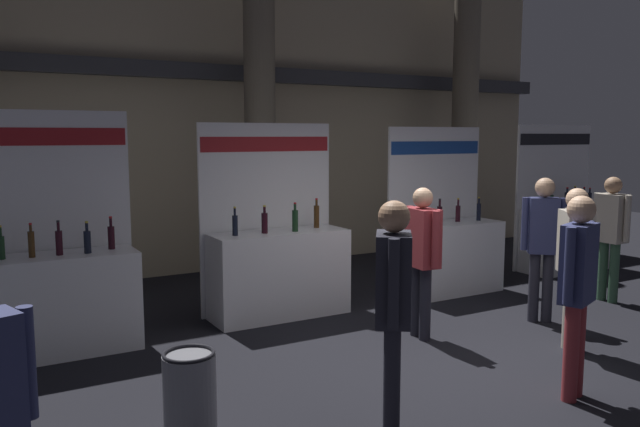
{
  "coord_description": "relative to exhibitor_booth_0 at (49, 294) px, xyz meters",
  "views": [
    {
      "loc": [
        -3.91,
        -4.62,
        2.2
      ],
      "look_at": [
        -0.54,
        1.3,
        1.34
      ],
      "focal_mm": 35.15,
      "sensor_mm": 36.0,
      "label": 1
    }
  ],
  "objects": [
    {
      "name": "trash_bin",
      "position": [
        0.63,
        -2.54,
        -0.27
      ],
      "size": [
        0.38,
        0.38,
        0.69
      ],
      "color": "slate",
      "rests_on": "ground_plane"
    },
    {
      "name": "exhibitor_booth_2",
      "position": [
        5.15,
        -0.04,
        -0.02
      ],
      "size": [
        1.61,
        0.66,
        2.31
      ],
      "color": "white",
      "rests_on": "ground_plane"
    },
    {
      "name": "visitor_7",
      "position": [
        4.65,
        -2.54,
        0.38
      ],
      "size": [
        0.41,
        0.46,
        1.67
      ],
      "rotation": [
        0.0,
        0.0,
        0.99
      ],
      "color": "#ADA393",
      "rests_on": "ground_plane"
    },
    {
      "name": "visitor_6",
      "position": [
        3.57,
        -1.45,
        0.37
      ],
      "size": [
        0.28,
        0.59,
        1.64
      ],
      "rotation": [
        0.0,
        0.0,
        4.61
      ],
      "color": "#23232D",
      "rests_on": "ground_plane"
    },
    {
      "name": "visitor_5",
      "position": [
        3.67,
        -3.34,
        0.39
      ],
      "size": [
        0.51,
        0.32,
        1.71
      ],
      "rotation": [
        0.0,
        0.0,
        0.36
      ],
      "color": "maroon",
      "rests_on": "ground_plane"
    },
    {
      "name": "hall_colonnade",
      "position": [
        3.25,
        2.88,
        2.23
      ],
      "size": [
        12.77,
        1.36,
        5.76
      ],
      "color": "gray",
      "rests_on": "ground_plane"
    },
    {
      "name": "exhibitor_booth_1",
      "position": [
        2.59,
        0.09,
        -0.0
      ],
      "size": [
        1.76,
        0.66,
        2.34
      ],
      "color": "white",
      "rests_on": "ground_plane"
    },
    {
      "name": "exhibitor_booth_0",
      "position": [
        0.0,
        0.0,
        0.0
      ],
      "size": [
        1.79,
        0.66,
        2.45
      ],
      "color": "white",
      "rests_on": "ground_plane"
    },
    {
      "name": "exhibitor_booth_3",
      "position": [
        7.84,
        0.14,
        -0.01
      ],
      "size": [
        1.71,
        0.66,
        2.36
      ],
      "color": "white",
      "rests_on": "ground_plane"
    },
    {
      "name": "visitor_4",
      "position": [
        1.98,
        -3.09,
        0.43
      ],
      "size": [
        0.42,
        0.46,
        1.74
      ],
      "rotation": [
        0.0,
        0.0,
        4.09
      ],
      "color": "#23232D",
      "rests_on": "ground_plane"
    },
    {
      "name": "ground_plane",
      "position": [
        3.25,
        -2.05,
        -0.62
      ],
      "size": [
        25.54,
        25.54,
        0.0
      ],
      "primitive_type": "plane",
      "color": "black"
    },
    {
      "name": "visitor_1",
      "position": [
        5.17,
        -1.68,
        0.38
      ],
      "size": [
        0.4,
        0.37,
        1.71
      ],
      "rotation": [
        0.0,
        0.0,
        5.58
      ],
      "color": "#23232D",
      "rests_on": "ground_plane"
    },
    {
      "name": "visitor_2",
      "position": [
        6.69,
        -1.49,
        0.37
      ],
      "size": [
        0.26,
        0.54,
        1.66
      ],
      "rotation": [
        0.0,
        0.0,
        1.57
      ],
      "color": "#33563D",
      "rests_on": "ground_plane"
    }
  ]
}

